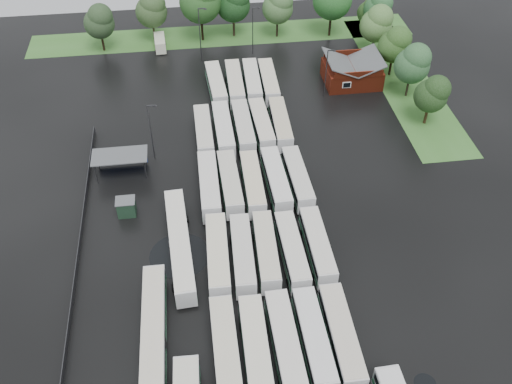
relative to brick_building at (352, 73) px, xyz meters
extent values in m
plane|color=black|center=(-24.00, -42.77, -1.87)|extent=(160.00, 160.00, 0.00)
cube|color=maroon|center=(0.00, 0.03, -0.17)|extent=(10.00, 8.00, 3.40)
cube|color=#4C4F51|center=(-2.50, 0.03, 2.43)|extent=(5.07, 8.60, 2.19)
cube|color=#4C4F51|center=(2.50, 0.03, 2.43)|extent=(5.07, 8.60, 2.19)
cube|color=maroon|center=(0.00, -3.97, 2.03)|extent=(9.00, 0.20, 1.20)
cube|color=silver|center=(-2.00, -4.02, 0.13)|extent=(1.60, 0.12, 1.20)
cylinder|color=#2D2D30|center=(-44.80, -22.77, -0.17)|extent=(0.16, 0.16, 3.40)
cylinder|color=#2D2D30|center=(-37.60, -22.77, -0.17)|extent=(0.16, 0.16, 3.40)
cylinder|color=#2D2D30|center=(-44.80, -19.57, -0.17)|extent=(0.16, 0.16, 3.40)
cylinder|color=#2D2D30|center=(-37.60, -19.57, -0.17)|extent=(0.16, 0.16, 3.40)
cube|color=#4C4F51|center=(-41.20, -21.17, 1.63)|extent=(8.20, 4.20, 0.15)
cube|color=navy|center=(-41.20, -19.27, -0.27)|extent=(7.60, 0.08, 2.60)
cube|color=black|center=(-40.20, -30.17, -0.62)|extent=(2.50, 2.00, 2.50)
cube|color=#4C4F51|center=(-40.20, -30.17, 0.69)|extent=(2.70, 2.20, 0.12)
cube|color=#386D28|center=(-22.00, 22.03, -1.86)|extent=(80.00, 10.00, 0.01)
cube|color=#386D28|center=(10.00, 0.03, -1.86)|extent=(10.00, 50.00, 0.01)
cube|color=#2D2D30|center=(-46.20, -34.77, -1.27)|extent=(0.10, 50.00, 1.20)
cube|color=silver|center=(-28.59, -55.09, 0.04)|extent=(2.61, 12.54, 2.87)
cube|color=black|center=(-28.59, -55.09, 0.62)|extent=(2.68, 12.04, 0.92)
cube|color=#205A34|center=(-28.59, -55.09, -0.59)|extent=(2.67, 12.29, 0.63)
cube|color=beige|center=(-28.59, -55.09, 1.53)|extent=(2.51, 12.16, 0.13)
cylinder|color=black|center=(-28.59, -51.08, -1.40)|extent=(2.66, 1.00, 1.00)
cube|color=silver|center=(-25.34, -55.50, 0.06)|extent=(2.87, 12.71, 2.90)
cube|color=black|center=(-25.34, -55.50, 0.64)|extent=(2.92, 12.20, 0.93)
cube|color=#216841|center=(-25.34, -55.50, -0.58)|extent=(2.92, 12.46, 0.64)
cube|color=beige|center=(-25.34, -55.50, 1.56)|extent=(2.75, 12.33, 0.13)
cylinder|color=black|center=(-25.34, -51.45, -1.39)|extent=(2.69, 1.01, 1.01)
cube|color=silver|center=(-22.03, -55.13, 0.05)|extent=(2.78, 12.61, 2.88)
cube|color=black|center=(-22.03, -55.13, 0.62)|extent=(2.83, 12.11, 0.92)
cube|color=#22583A|center=(-22.03, -55.13, -0.59)|extent=(2.83, 12.36, 0.63)
cube|color=silver|center=(-22.03, -55.13, 1.54)|extent=(2.67, 12.23, 0.13)
cylinder|color=black|center=(-22.03, -59.15, -1.39)|extent=(2.67, 1.01, 1.01)
cylinder|color=black|center=(-22.03, -51.10, -1.39)|extent=(2.67, 1.01, 1.01)
cube|color=silver|center=(-18.82, -55.09, 0.03)|extent=(2.70, 12.47, 2.85)
cube|color=black|center=(-18.82, -55.09, 0.60)|extent=(2.76, 11.98, 0.91)
cube|color=#205B3A|center=(-18.82, -55.09, -0.60)|extent=(2.75, 12.23, 0.63)
cube|color=silver|center=(-18.82, -55.09, 1.51)|extent=(2.59, 12.10, 0.12)
cylinder|color=black|center=(-18.82, -59.07, -1.40)|extent=(2.65, 1.00, 1.00)
cylinder|color=black|center=(-18.82, -51.10, -1.40)|extent=(2.65, 1.00, 1.00)
cube|color=silver|center=(-15.70, -55.07, 0.05)|extent=(2.73, 12.61, 2.89)
cube|color=black|center=(-15.70, -55.07, 0.63)|extent=(2.79, 12.11, 0.92)
cube|color=#215938|center=(-15.70, -55.07, -0.59)|extent=(2.78, 12.36, 0.63)
cube|color=beige|center=(-15.70, -55.07, 1.54)|extent=(2.62, 12.24, 0.13)
cylinder|color=black|center=(-15.70, -59.10, -1.39)|extent=(2.68, 1.01, 1.01)
cylinder|color=black|center=(-15.70, -51.04, -1.39)|extent=(2.68, 1.01, 1.01)
cube|color=silver|center=(-28.30, -41.38, 0.04)|extent=(3.04, 12.62, 2.87)
cube|color=black|center=(-28.30, -41.38, 0.61)|extent=(3.08, 12.12, 0.92)
cube|color=#1F5833|center=(-28.30, -41.38, -0.59)|extent=(3.08, 12.37, 0.63)
cube|color=beige|center=(-28.30, -41.38, 1.53)|extent=(2.92, 12.24, 0.13)
cylinder|color=black|center=(-28.30, -45.39, -1.40)|extent=(2.66, 1.00, 1.00)
cylinder|color=black|center=(-28.30, -37.37, -1.40)|extent=(2.66, 1.00, 1.00)
cube|color=silver|center=(-25.16, -41.57, -0.03)|extent=(2.96, 12.15, 2.77)
cube|color=black|center=(-25.16, -41.57, 0.52)|extent=(3.00, 11.67, 0.88)
cube|color=#255E3F|center=(-25.16, -41.57, -0.64)|extent=(3.00, 11.91, 0.61)
cube|color=beige|center=(-25.16, -41.57, 1.40)|extent=(2.85, 11.79, 0.12)
cylinder|color=black|center=(-25.16, -45.43, -1.41)|extent=(2.56, 0.97, 0.97)
cylinder|color=black|center=(-25.16, -37.71, -1.41)|extent=(2.56, 0.97, 0.97)
cube|color=silver|center=(-22.11, -41.35, -0.04)|extent=(2.95, 12.08, 2.75)
cube|color=black|center=(-22.11, -41.35, 0.51)|extent=(3.00, 11.60, 0.88)
cube|color=#2F6544|center=(-22.11, -41.35, -0.65)|extent=(2.99, 11.84, 0.60)
cube|color=beige|center=(-22.11, -41.35, 1.38)|extent=(2.84, 11.72, 0.12)
cylinder|color=black|center=(-22.11, -45.19, -1.42)|extent=(2.55, 0.96, 0.96)
cylinder|color=black|center=(-22.11, -37.51, -1.42)|extent=(2.55, 0.96, 0.96)
cube|color=silver|center=(-18.85, -41.81, -0.04)|extent=(2.71, 12.04, 2.75)
cube|color=black|center=(-18.85, -41.81, 0.51)|extent=(2.76, 11.57, 0.88)
cube|color=#1E5636|center=(-18.85, -41.81, -0.65)|extent=(2.76, 11.81, 0.61)
cube|color=beige|center=(-18.85, -41.81, 1.38)|extent=(2.61, 11.68, 0.12)
cylinder|color=black|center=(-18.85, -45.65, -1.42)|extent=(2.55, 0.96, 0.96)
cylinder|color=black|center=(-18.85, -37.97, -1.42)|extent=(2.55, 0.96, 0.96)
cube|color=silver|center=(-15.43, -41.39, -0.04)|extent=(2.54, 12.00, 2.75)
cube|color=black|center=(-15.43, -41.39, 0.51)|extent=(2.60, 11.52, 0.88)
cube|color=#20673F|center=(-15.43, -41.39, -0.65)|extent=(2.59, 11.76, 0.60)
cube|color=beige|center=(-15.43, -41.39, 1.38)|extent=(2.44, 11.64, 0.12)
cylinder|color=black|center=(-15.43, -45.22, -1.42)|extent=(2.55, 0.96, 0.96)
cylinder|color=black|center=(-15.43, -37.55, -1.42)|extent=(2.55, 0.96, 0.96)
cube|color=silver|center=(-28.42, -27.91, 0.06)|extent=(2.76, 12.69, 2.90)
cube|color=black|center=(-28.42, -27.91, 0.64)|extent=(2.82, 12.19, 0.93)
cube|color=#1C5E37|center=(-28.42, -27.91, -0.58)|extent=(2.81, 12.44, 0.64)
cube|color=silver|center=(-28.42, -27.91, 1.57)|extent=(2.65, 12.31, 0.13)
cylinder|color=black|center=(-28.42, -31.96, -1.39)|extent=(2.69, 1.01, 1.01)
cylinder|color=black|center=(-28.42, -23.85, -1.39)|extent=(2.69, 1.01, 1.01)
cube|color=silver|center=(-25.37, -27.79, 0.00)|extent=(2.78, 12.31, 2.81)
cube|color=black|center=(-25.37, -27.79, 0.56)|extent=(2.84, 11.82, 0.90)
cube|color=#1B6538|center=(-25.37, -27.79, -0.62)|extent=(2.83, 12.06, 0.62)
cube|color=beige|center=(-25.37, -27.79, 1.45)|extent=(2.67, 11.94, 0.12)
cylinder|color=black|center=(-25.37, -31.71, -1.41)|extent=(2.61, 0.98, 0.98)
cylinder|color=black|center=(-25.37, -23.87, -1.41)|extent=(2.61, 0.98, 0.98)
cube|color=silver|center=(-22.14, -28.23, -0.02)|extent=(2.67, 12.17, 2.78)
cube|color=black|center=(-22.14, -28.23, 0.54)|extent=(2.73, 11.69, 0.89)
cube|color=#266540|center=(-22.14, -28.23, -0.63)|extent=(2.72, 11.93, 0.61)
cube|color=beige|center=(-22.14, -28.23, 1.42)|extent=(2.57, 11.81, 0.12)
cylinder|color=black|center=(-22.14, -32.11, -1.41)|extent=(2.58, 0.97, 0.97)
cylinder|color=black|center=(-22.14, -24.34, -1.41)|extent=(2.58, 0.97, 0.97)
cube|color=silver|center=(-18.68, -27.93, 0.03)|extent=(2.89, 12.51, 2.85)
cube|color=black|center=(-18.68, -27.93, 0.60)|extent=(2.94, 12.01, 0.91)
cube|color=#1D6139|center=(-18.68, -27.93, -0.60)|extent=(2.94, 12.26, 0.63)
cube|color=silver|center=(-18.68, -27.93, 1.51)|extent=(2.78, 12.13, 0.12)
cylinder|color=black|center=(-18.68, -31.92, -1.40)|extent=(2.65, 1.00, 1.00)
cylinder|color=black|center=(-18.68, -23.95, -1.40)|extent=(2.65, 1.00, 1.00)
cube|color=silver|center=(-15.50, -27.95, -0.03)|extent=(2.83, 12.15, 2.77)
cube|color=black|center=(-15.50, -27.95, 0.53)|extent=(2.88, 11.67, 0.89)
cube|color=#275637|center=(-15.50, -27.95, -0.64)|extent=(2.87, 11.91, 0.61)
cube|color=beige|center=(-15.50, -27.95, 1.41)|extent=(2.72, 11.78, 0.12)
cylinder|color=black|center=(-15.50, -31.82, -1.41)|extent=(2.57, 0.97, 0.97)
cylinder|color=black|center=(-15.50, -24.09, -1.41)|extent=(2.57, 0.97, 0.97)
cube|color=silver|center=(-28.34, -14.70, -0.03)|extent=(2.55, 12.07, 2.76)
cube|color=black|center=(-28.34, -14.70, 0.52)|extent=(2.61, 11.59, 0.88)
cube|color=#2E6643|center=(-28.34, -14.70, -0.64)|extent=(2.60, 11.83, 0.61)
cube|color=beige|center=(-28.34, -14.70, 1.40)|extent=(2.45, 11.71, 0.12)
cylinder|color=black|center=(-28.34, -18.56, -1.41)|extent=(2.56, 0.96, 0.96)
cylinder|color=black|center=(-28.34, -10.84, -1.41)|extent=(2.56, 0.96, 0.96)
cube|color=silver|center=(-25.15, -14.53, 0.05)|extent=(2.76, 12.63, 2.89)
cube|color=black|center=(-25.15, -14.53, 0.63)|extent=(2.81, 12.12, 0.92)
cube|color=#206339|center=(-25.15, -14.53, -0.58)|extent=(2.81, 12.38, 0.64)
cube|color=silver|center=(-25.15, -14.53, 1.55)|extent=(2.65, 12.25, 0.13)
cylinder|color=black|center=(-25.15, -18.56, -1.39)|extent=(2.68, 1.01, 1.01)
cylinder|color=black|center=(-25.15, -10.50, -1.39)|extent=(2.68, 1.01, 1.01)
cube|color=silver|center=(-21.90, -14.34, 0.03)|extent=(2.70, 12.49, 2.86)
cube|color=black|center=(-21.90, -14.34, 0.60)|extent=(2.76, 11.99, 0.91)
cube|color=#155A31|center=(-21.90, -14.34, -0.60)|extent=(2.75, 12.24, 0.63)
cube|color=beige|center=(-21.90, -14.34, 1.51)|extent=(2.60, 12.11, 0.12)
cylinder|color=black|center=(-21.90, -18.33, -1.40)|extent=(2.65, 1.00, 1.00)
cylinder|color=black|center=(-21.90, -10.35, -1.40)|extent=(2.65, 1.00, 1.00)
cube|color=silver|center=(-18.86, -14.03, -0.02)|extent=(2.90, 12.22, 2.78)
cube|color=black|center=(-18.86, -14.03, 0.54)|extent=(2.95, 11.73, 0.89)
cube|color=#2E6946|center=(-18.86, -14.03, -0.63)|extent=(2.94, 11.97, 0.61)
cube|color=beige|center=(-18.86, -14.03, 1.42)|extent=(2.79, 11.85, 0.12)
cylinder|color=black|center=(-18.86, -17.91, -1.41)|extent=(2.58, 0.97, 0.97)
cylinder|color=black|center=(-18.86, -10.14, -1.41)|extent=(2.58, 0.97, 0.97)
cube|color=silver|center=(-15.74, -14.12, -0.01)|extent=(2.88, 12.24, 2.79)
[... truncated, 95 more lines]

